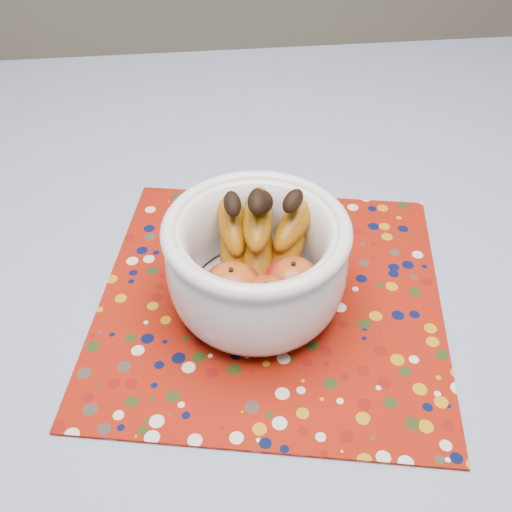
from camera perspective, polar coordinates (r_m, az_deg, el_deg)
The scene contains 4 objects.
table at distance 0.82m, azimuth -0.02°, elevation -5.97°, with size 1.20×1.20×0.75m.
tablecloth at distance 0.76m, azimuth -0.02°, elevation -1.94°, with size 1.32×1.32×0.01m, color slate.
placemat at distance 0.72m, azimuth 1.41°, elevation -4.00°, with size 0.41×0.41×0.00m, color maroon.
fruit_bowl at distance 0.67m, azimuth 0.36°, elevation -0.19°, with size 0.22×0.20×0.16m.
Camera 1 is at (-0.06, -0.53, 1.29)m, focal length 42.00 mm.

